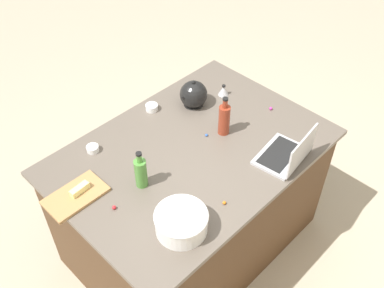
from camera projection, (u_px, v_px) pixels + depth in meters
The scene contains 17 objects.
ground_plane at pixel (192, 239), 3.21m from camera, with size 12.00×12.00×0.00m, color #B7A88E.
island_counter at pixel (192, 199), 2.90m from camera, with size 1.59×1.11×0.90m.
laptop at pixel (288, 154), 2.50m from camera, with size 0.34×0.27×0.22m.
mixing_bowl_large at pixel (181, 222), 2.15m from camera, with size 0.27×0.27×0.12m.
bottle_olive at pixel (141, 172), 2.34m from camera, with size 0.07×0.07×0.24m.
bottle_soy at pixel (224, 119), 2.63m from camera, with size 0.07×0.07×0.26m.
kettle at pixel (193, 95), 2.85m from camera, with size 0.21×0.18×0.20m.
cutting_board at pixel (76, 196), 2.33m from camera, with size 0.32×0.19×0.02m, color #AD7F4C.
butter_stick_left at pixel (80, 189), 2.33m from camera, with size 0.11×0.04×0.04m, color #F4E58C.
ramekin_small at pixel (93, 149), 2.58m from camera, with size 0.07×0.07×0.04m, color white.
ramekin_medium at pixel (152, 107), 2.85m from camera, with size 0.08×0.08×0.04m, color white.
kitchen_timer at pixel (224, 90), 2.96m from camera, with size 0.07×0.07×0.08m.
candy_0 at pixel (114, 207), 2.27m from camera, with size 0.02×0.02×0.02m, color red.
candy_1 at pixel (224, 203), 2.30m from camera, with size 0.02×0.02×0.02m, color orange.
candy_2 at pixel (180, 199), 2.32m from camera, with size 0.02×0.02×0.02m, color blue.
candy_3 at pixel (206, 135), 2.68m from camera, with size 0.02×0.02×0.02m, color blue.
candy_4 at pixel (271, 108), 2.86m from camera, with size 0.02×0.02×0.02m, color #CC3399.
Camera 1 is at (1.32, 1.30, 2.71)m, focal length 41.50 mm.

